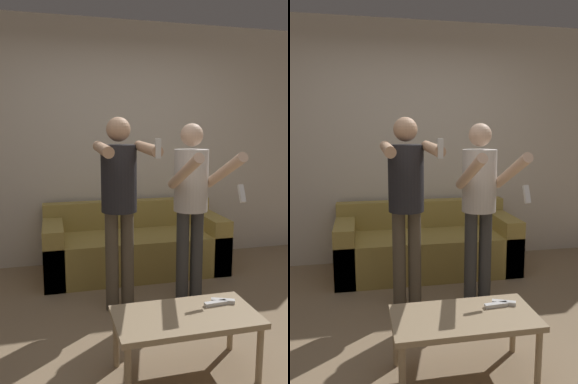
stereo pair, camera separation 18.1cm
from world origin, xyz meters
The scene contains 8 objects.
ground_plane centered at (0.00, 0.00, 0.00)m, with size 14.00×14.00×0.00m, color #937A5B.
wall_back centered at (0.00, 1.96, 1.35)m, with size 6.40×0.06×2.70m.
couch centered at (0.15, 1.53, 0.26)m, with size 1.90×0.79×0.72m.
person_standing_left centered at (-0.16, 0.66, 1.00)m, with size 0.41×0.72×1.61m.
person_standing_right centered at (0.47, 0.65, 0.96)m, with size 0.41×0.76×1.57m.
coffee_table centered at (0.07, -0.29, 0.36)m, with size 0.88×0.45×0.40m.
remote_near centered at (0.30, -0.22, 0.41)m, with size 0.15×0.05×0.02m.
remote_far centered at (0.36, -0.20, 0.41)m, with size 0.15×0.09×0.02m.
Camera 2 is at (-0.51, -2.32, 1.50)m, focal length 35.00 mm.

